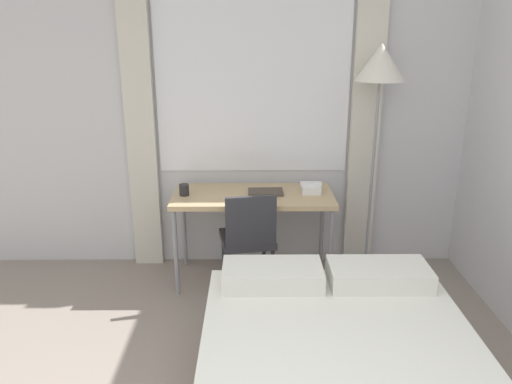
# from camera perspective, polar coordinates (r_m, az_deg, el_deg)

# --- Properties ---
(wall_back_with_window) EXTENTS (4.71, 0.13, 2.70)m
(wall_back_with_window) POSITION_cam_1_polar(r_m,az_deg,el_deg) (4.22, -1.07, 9.20)
(wall_back_with_window) COLOR silver
(wall_back_with_window) RESTS_ON ground_plane
(desk) EXTENTS (1.29, 0.59, 0.75)m
(desk) POSITION_cam_1_polar(r_m,az_deg,el_deg) (4.02, -0.34, -1.05)
(desk) COLOR tan
(desk) RESTS_ON ground_plane
(desk_chair) EXTENTS (0.46, 0.46, 0.85)m
(desk_chair) POSITION_cam_1_polar(r_m,az_deg,el_deg) (3.86, -0.86, -5.01)
(desk_chair) COLOR #333338
(desk_chair) RESTS_ON ground_plane
(standing_lamp) EXTENTS (0.38, 0.38, 1.91)m
(standing_lamp) POSITION_cam_1_polar(r_m,az_deg,el_deg) (4.00, 13.92, 12.17)
(standing_lamp) COLOR #4C4C51
(standing_lamp) RESTS_ON ground_plane
(telephone) EXTENTS (0.17, 0.17, 0.08)m
(telephone) POSITION_cam_1_polar(r_m,az_deg,el_deg) (4.06, 6.28, 0.46)
(telephone) COLOR white
(telephone) RESTS_ON desk
(book) EXTENTS (0.28, 0.18, 0.02)m
(book) POSITION_cam_1_polar(r_m,az_deg,el_deg) (4.01, 1.10, 0.01)
(book) COLOR #4C4238
(book) RESTS_ON desk
(mug) EXTENTS (0.08, 0.08, 0.09)m
(mug) POSITION_cam_1_polar(r_m,az_deg,el_deg) (4.00, -8.21, 0.24)
(mug) COLOR #262628
(mug) RESTS_ON desk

